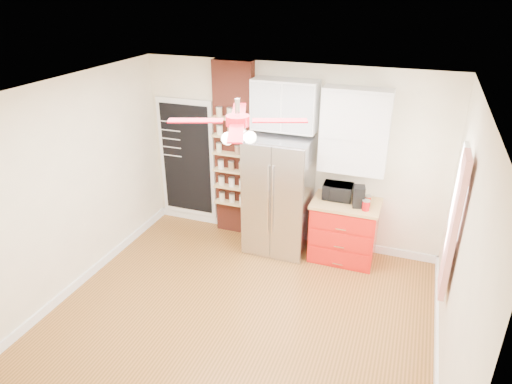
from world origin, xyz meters
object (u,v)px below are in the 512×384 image
(fridge, at_px, (279,195))
(coffee_maker, at_px, (359,196))
(canister_left, at_px, (366,206))
(pantry_jar_oats, at_px, (219,148))
(red_cabinet, at_px, (344,230))
(ceiling_fan, at_px, (238,121))
(toaster_oven, at_px, (338,191))

(fridge, bearing_deg, coffee_maker, -0.79)
(canister_left, distance_m, pantry_jar_oats, 2.30)
(red_cabinet, relative_size, coffee_maker, 3.21)
(fridge, xyz_separation_m, coffee_maker, (1.14, -0.02, 0.17))
(fridge, relative_size, pantry_jar_oats, 13.61)
(red_cabinet, xyz_separation_m, ceiling_fan, (-0.92, -1.68, 1.97))
(fridge, height_order, red_cabinet, fridge)
(red_cabinet, height_order, ceiling_fan, ceiling_fan)
(red_cabinet, xyz_separation_m, pantry_jar_oats, (-1.96, 0.09, 0.98))
(ceiling_fan, bearing_deg, coffee_maker, 56.10)
(toaster_oven, bearing_deg, ceiling_fan, -115.81)
(ceiling_fan, bearing_deg, pantry_jar_oats, 120.37)
(ceiling_fan, xyz_separation_m, pantry_jar_oats, (-1.04, 1.77, -0.99))
(toaster_oven, distance_m, canister_left, 0.48)
(fridge, bearing_deg, pantry_jar_oats, 171.73)
(ceiling_fan, height_order, coffee_maker, ceiling_fan)
(red_cabinet, distance_m, pantry_jar_oats, 2.19)
(red_cabinet, relative_size, canister_left, 7.03)
(fridge, relative_size, ceiling_fan, 1.25)
(fridge, height_order, ceiling_fan, ceiling_fan)
(fridge, distance_m, toaster_oven, 0.85)
(fridge, height_order, canister_left, fridge)
(fridge, height_order, toaster_oven, fridge)
(coffee_maker, bearing_deg, toaster_oven, 144.45)
(red_cabinet, xyz_separation_m, toaster_oven, (-0.14, 0.07, 0.56))
(coffee_maker, relative_size, canister_left, 2.19)
(fridge, height_order, pantry_jar_oats, fridge)
(pantry_jar_oats, bearing_deg, coffee_maker, -4.29)
(canister_left, bearing_deg, pantry_jar_oats, 173.74)
(red_cabinet, xyz_separation_m, canister_left, (0.28, -0.15, 0.51))
(toaster_oven, xyz_separation_m, canister_left, (0.42, -0.22, -0.05))
(fridge, bearing_deg, toaster_oven, 8.32)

